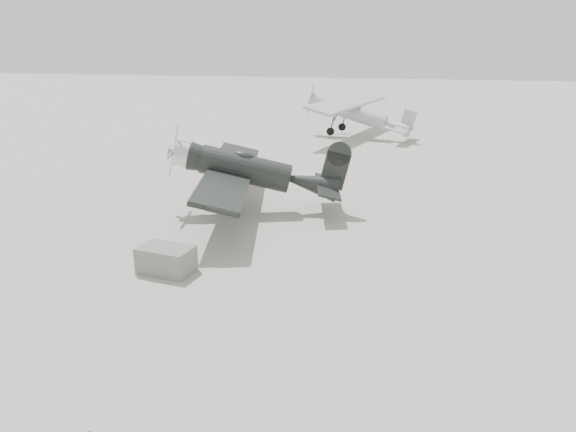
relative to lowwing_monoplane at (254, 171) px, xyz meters
name	(u,v)px	position (x,y,z in m)	size (l,w,h in m)	color
ground	(265,256)	(1.61, -5.02, -1.87)	(160.00, 160.00, 0.00)	#ADA499
lowwing_monoplane	(254,171)	(0.00, 0.00, 0.00)	(7.91, 11.00, 3.53)	black
highwing_monoplane	(356,110)	(3.23, 19.24, 0.22)	(8.45, 11.75, 3.34)	#AAAEB0
equipment_block	(166,260)	(-1.36, -7.02, -1.42)	(1.80, 1.12, 0.90)	slate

